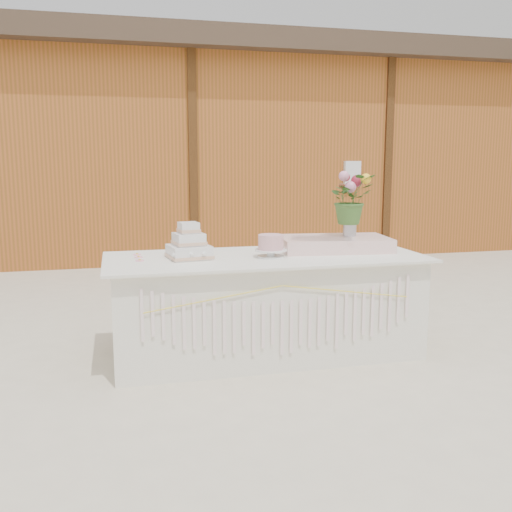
{
  "coord_description": "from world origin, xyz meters",
  "views": [
    {
      "loc": [
        -1.09,
        -4.11,
        1.48
      ],
      "look_at": [
        0.0,
        0.3,
        0.72
      ],
      "focal_mm": 40.0,
      "sensor_mm": 36.0,
      "label": 1
    }
  ],
  "objects": [
    {
      "name": "ground",
      "position": [
        0.0,
        0.0,
        0.0
      ],
      "size": [
        80.0,
        80.0,
        0.0
      ],
      "primitive_type": "plane",
      "color": "beige",
      "rests_on": "ground"
    },
    {
      "name": "barn",
      "position": [
        -0.01,
        5.99,
        1.68
      ],
      "size": [
        12.6,
        4.6,
        3.3
      ],
      "color": "#9C4D20",
      "rests_on": "ground"
    },
    {
      "name": "cake_table",
      "position": [
        0.0,
        -0.0,
        0.39
      ],
      "size": [
        2.4,
        1.0,
        0.77
      ],
      "color": "silver",
      "rests_on": "ground"
    },
    {
      "name": "wedding_cake",
      "position": [
        -0.58,
        0.03,
        0.86
      ],
      "size": [
        0.34,
        0.34,
        0.27
      ],
      "rotation": [
        0.0,
        0.0,
        0.16
      ],
      "color": "silver",
      "rests_on": "cake_table"
    },
    {
      "name": "pink_cake_stand",
      "position": [
        0.02,
        -0.08,
        0.87
      ],
      "size": [
        0.24,
        0.24,
        0.17
      ],
      "color": "white",
      "rests_on": "cake_table"
    },
    {
      "name": "satin_runner",
      "position": [
        0.61,
        0.13,
        0.82
      ],
      "size": [
        0.91,
        0.59,
        0.11
      ],
      "primitive_type": "cube",
      "rotation": [
        0.0,
        0.0,
        -0.11
      ],
      "color": "#F8D0C7",
      "rests_on": "cake_table"
    },
    {
      "name": "flower_vase",
      "position": [
        0.75,
        0.16,
        0.95
      ],
      "size": [
        0.11,
        0.11,
        0.15
      ],
      "primitive_type": "cylinder",
      "color": "#B6B6BB",
      "rests_on": "satin_runner"
    },
    {
      "name": "bouquet",
      "position": [
        0.75,
        0.16,
        1.23
      ],
      "size": [
        0.41,
        0.37,
        0.4
      ],
      "primitive_type": "imported",
      "rotation": [
        0.0,
        0.0,
        0.15
      ],
      "color": "#375E25",
      "rests_on": "flower_vase"
    },
    {
      "name": "loose_flowers",
      "position": [
        -0.96,
        0.13,
        0.78
      ],
      "size": [
        0.2,
        0.31,
        0.02
      ],
      "primitive_type": null,
      "rotation": [
        0.0,
        0.0,
        -0.32
      ],
      "color": "pink",
      "rests_on": "cake_table"
    }
  ]
}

